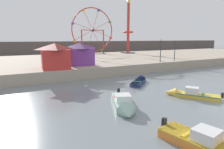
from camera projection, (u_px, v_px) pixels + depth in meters
quay_promenade at (93, 61)px, 38.96m from camera, size 110.00×25.83×1.39m
distant_town_skyline at (64, 49)px, 58.27m from camera, size 140.00×3.00×4.40m
motorboat_navy_blue at (140, 81)px, 23.02m from camera, size 4.05×3.71×1.04m
motorboat_orange_hull at (212, 147)px, 8.73m from camera, size 2.17×4.78×1.46m
motorboat_mustard_yellow at (188, 94)px, 17.36m from camera, size 3.62×4.40×1.27m
motorboat_seafoam at (124, 105)px, 14.33m from camera, size 3.07×4.99×1.42m
ferris_wheel_red_frame at (93, 31)px, 46.85m from camera, size 10.73×1.20×11.21m
drop_tower_red_tower at (128, 32)px, 50.19m from camera, size 2.80×2.80×13.45m
carnival_booth_red_striped at (55, 56)px, 24.37m from camera, size 3.96×3.80×3.24m
carnival_booth_purple_stall at (80, 53)px, 28.12m from camera, size 4.00×3.87×3.22m
promenade_lamp_near at (161, 46)px, 31.11m from camera, size 0.32×0.32×3.89m
promenade_lamp_far at (175, 47)px, 32.93m from camera, size 0.32×0.32×3.75m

